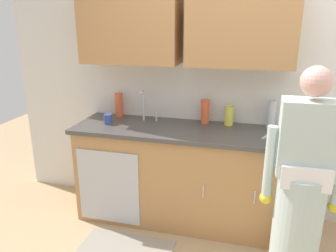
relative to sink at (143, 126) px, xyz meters
The scene contains 12 objects.
kitchen_wall_with_uppers 0.99m from the sink, 20.57° to the left, with size 4.80×0.44×2.70m.
counter_cabinet 0.59m from the sink, ahead, with size 1.90×0.62×0.90m.
countertop 0.36m from the sink, ahead, with size 1.96×0.66×0.04m, color #474442.
sink is the anchor object (origin of this frame).
person_at_sink 1.51m from the sink, 23.81° to the right, with size 0.55×0.34×1.62m.
floor_mat 1.13m from the sink, 87.33° to the right, with size 0.80×0.50×0.01m, color gray.
bottle_soap 1.19m from the sink, 10.34° to the left, with size 0.08×0.08×0.26m, color silver.
bottle_water_tall 0.82m from the sink, 14.34° to the left, with size 0.08×0.08×0.18m, color #D8D14C.
bottle_cleaner_spray 0.61m from the sink, 19.60° to the left, with size 0.08×0.08×0.23m, color #E05933.
bottle_water_short 0.41m from the sink, 147.05° to the left, with size 0.08×0.08×0.24m, color #E05933.
cup_by_sink 0.34m from the sink, behind, with size 0.08×0.08×0.09m, color #33478C.
knife_on_counter 1.14m from the sink, ahead, with size 0.24×0.02×0.01m, color silver.
Camera 1 is at (0.08, -2.12, 1.89)m, focal length 35.27 mm.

